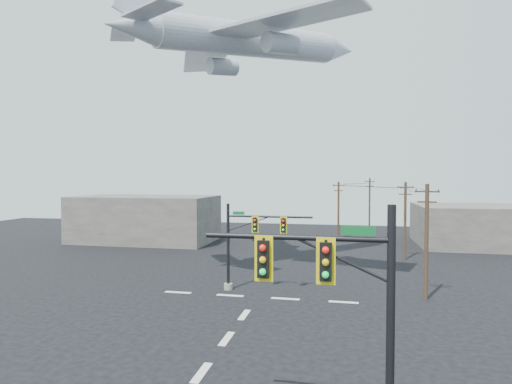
% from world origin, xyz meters
% --- Properties ---
extents(ground, '(120.00, 120.00, 0.00)m').
position_xyz_m(ground, '(0.00, 0.00, 0.00)').
color(ground, black).
rests_on(ground, ground).
extents(lane_markings, '(14.00, 21.20, 0.01)m').
position_xyz_m(lane_markings, '(0.00, 5.33, 0.01)').
color(lane_markings, silver).
rests_on(lane_markings, ground).
extents(signal_mast_near, '(6.31, 0.85, 7.69)m').
position_xyz_m(signal_mast_near, '(6.23, -3.90, 4.07)').
color(signal_mast_near, gray).
rests_on(signal_mast_near, ground).
extents(signal_mast_far, '(6.68, 0.72, 6.54)m').
position_xyz_m(signal_mast_far, '(-1.19, 13.51, 3.53)').
color(signal_mast_far, gray).
rests_on(signal_mast_far, ground).
extents(utility_pole_a, '(1.59, 0.48, 8.07)m').
position_xyz_m(utility_pole_a, '(11.59, 13.76, 4.22)').
color(utility_pole_a, '#48321F').
rests_on(utility_pole_a, ground).
extents(utility_pole_b, '(1.63, 0.27, 8.04)m').
position_xyz_m(utility_pole_b, '(12.10, 28.59, 4.20)').
color(utility_pole_b, '#48321F').
rests_on(utility_pole_b, ground).
extents(utility_pole_c, '(1.62, 0.27, 7.91)m').
position_xyz_m(utility_pole_c, '(5.12, 42.94, 4.14)').
color(utility_pole_c, '#48321F').
rests_on(utility_pole_c, ground).
extents(utility_pole_d, '(1.66, 0.72, 8.35)m').
position_xyz_m(utility_pole_d, '(10.03, 56.67, 4.37)').
color(utility_pole_d, '#48321F').
rests_on(utility_pole_d, ground).
extents(power_lines, '(8.45, 42.91, 0.17)m').
position_xyz_m(power_lines, '(9.33, 35.50, 7.46)').
color(power_lines, black).
extents(airliner, '(21.23, 22.15, 6.80)m').
position_xyz_m(airliner, '(-2.16, 19.77, 20.55)').
color(airliner, silver).
extents(building_left, '(18.00, 10.00, 6.00)m').
position_xyz_m(building_left, '(-20.00, 35.00, 3.00)').
color(building_left, slate).
rests_on(building_left, ground).
extents(building_right, '(14.00, 12.00, 5.00)m').
position_xyz_m(building_right, '(22.00, 40.00, 2.50)').
color(building_right, slate).
rests_on(building_right, ground).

